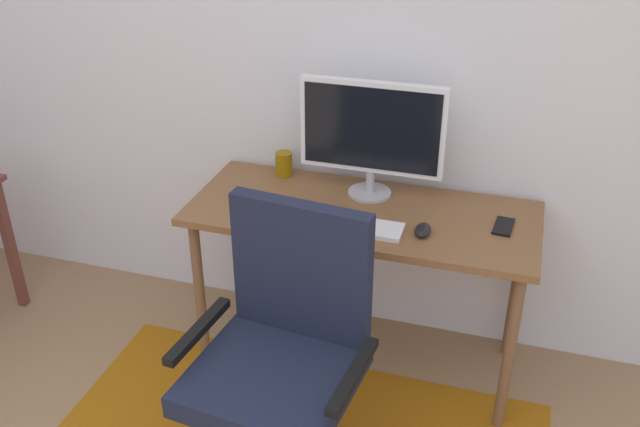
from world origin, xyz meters
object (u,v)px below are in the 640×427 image
desk (362,229)px  monitor (372,131)px  keyboard (347,225)px  computer_mouse (423,230)px  coffee_cup (284,164)px  cell_phone (504,226)px  office_chair (282,383)px

desk → monitor: size_ratio=2.37×
monitor → keyboard: size_ratio=1.37×
monitor → computer_mouse: (0.27, -0.26, -0.26)m
desk → computer_mouse: bearing=-23.7°
coffee_cup → cell_phone: bearing=-11.5°
coffee_cup → desk: bearing=-28.2°
desk → cell_phone: bearing=2.5°
keyboard → cell_phone: size_ratio=3.07×
office_chair → monitor: bearing=90.7°
computer_mouse → desk: bearing=156.3°
monitor → computer_mouse: size_ratio=5.66×
keyboard → desk: bearing=80.7°
office_chair → computer_mouse: bearing=66.0°
computer_mouse → office_chair: bearing=-120.3°
monitor → cell_phone: (0.56, -0.12, -0.28)m
monitor → office_chair: bearing=-95.5°
monitor → computer_mouse: 0.46m
keyboard → cell_phone: 0.60m
desk → coffee_cup: (-0.41, 0.22, 0.14)m
desk → coffee_cup: coffee_cup is taller
keyboard → coffee_cup: (-0.39, 0.37, 0.04)m
computer_mouse → cell_phone: size_ratio=0.74×
office_chair → keyboard: bearing=89.6°
monitor → computer_mouse: bearing=-44.6°
keyboard → computer_mouse: size_ratio=4.13×
coffee_cup → office_chair: 1.05m
desk → keyboard: bearing=-99.3°
coffee_cup → office_chair: size_ratio=0.10×
coffee_cup → computer_mouse: bearing=-26.5°
computer_mouse → office_chair: (-0.35, -0.60, -0.33)m
keyboard → coffee_cup: bearing=136.4°
cell_phone → office_chair: bearing=-126.0°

